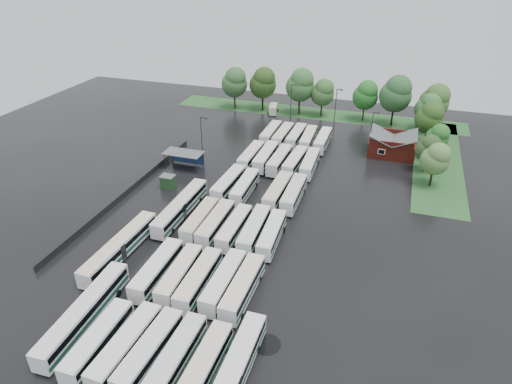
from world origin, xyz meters
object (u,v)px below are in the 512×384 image
(artic_bus_west_a, at_px, (84,312))
(minibus, at_px, (273,109))
(artic_bus_east, at_px, (232,378))
(brick_building, at_px, (392,147))

(artic_bus_west_a, bearing_deg, minibus, 87.90)
(artic_bus_west_a, relative_size, artic_bus_east, 1.00)
(minibus, bearing_deg, artic_bus_west_a, -100.65)
(artic_bus_east, bearing_deg, artic_bus_west_a, 170.49)
(artic_bus_west_a, bearing_deg, brick_building, 61.07)
(brick_building, relative_size, minibus, 1.78)
(brick_building, distance_m, artic_bus_east, 70.05)
(brick_building, relative_size, artic_bus_east, 0.59)
(brick_building, xyz_separation_m, minibus, (-33.22, 18.61, -0.56))
(brick_building, xyz_separation_m, artic_bus_east, (-12.05, -69.00, -0.10))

